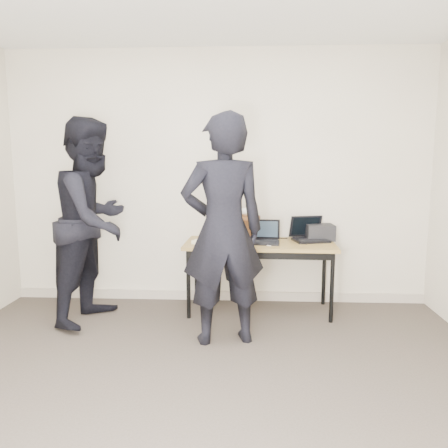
# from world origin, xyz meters

# --- Properties ---
(room) EXTENTS (4.60, 4.60, 2.80)m
(room) POSITION_xyz_m (0.00, 0.00, 1.35)
(room) COLOR #403730
(room) RESTS_ON ground
(desk) EXTENTS (1.52, 0.70, 0.72)m
(desk) POSITION_xyz_m (0.45, 1.89, 0.66)
(desk) COLOR olive
(desk) RESTS_ON ground
(laptop_beige) EXTENTS (0.43, 0.43, 0.26)m
(laptop_beige) POSITION_xyz_m (-0.01, 1.85, 0.77)
(laptop_beige) COLOR beige
(laptop_beige) RESTS_ON desk
(laptop_center) EXTENTS (0.32, 0.31, 0.23)m
(laptop_center) POSITION_xyz_m (0.50, 1.89, 0.77)
(laptop_center) COLOR black
(laptop_center) RESTS_ON desk
(laptop_right) EXTENTS (0.41, 0.40, 0.25)m
(laptop_right) POSITION_xyz_m (0.96, 2.03, 0.78)
(laptop_right) COLOR black
(laptop_right) RESTS_ON desk
(leather_satchel) EXTENTS (0.39, 0.24, 0.25)m
(leather_satchel) POSITION_xyz_m (0.27, 2.12, 0.85)
(leather_satchel) COLOR brown
(leather_satchel) RESTS_ON desk
(tissue) EXTENTS (0.13, 0.10, 0.08)m
(tissue) POSITION_xyz_m (0.30, 2.13, 1.00)
(tissue) COLOR white
(tissue) RESTS_ON leather_satchel
(equipment_box) EXTENTS (0.29, 0.25, 0.16)m
(equipment_box) POSITION_xyz_m (1.08, 2.09, 0.80)
(equipment_box) COLOR black
(equipment_box) RESTS_ON desk
(power_brick) EXTENTS (0.10, 0.07, 0.03)m
(power_brick) POSITION_xyz_m (0.23, 1.73, 0.74)
(power_brick) COLOR black
(power_brick) RESTS_ON desk
(cables) EXTENTS (1.16, 0.43, 0.01)m
(cables) POSITION_xyz_m (0.49, 1.93, 0.72)
(cables) COLOR black
(cables) RESTS_ON desk
(person_typist) EXTENTS (0.79, 0.62, 1.93)m
(person_typist) POSITION_xyz_m (0.12, 1.14, 0.97)
(person_typist) COLOR black
(person_typist) RESTS_ON ground
(person_observer) EXTENTS (0.94, 1.09, 1.94)m
(person_observer) POSITION_xyz_m (-1.15, 1.61, 0.97)
(person_observer) COLOR black
(person_observer) RESTS_ON ground
(baseboard) EXTENTS (4.50, 0.03, 0.10)m
(baseboard) POSITION_xyz_m (0.00, 2.23, 0.05)
(baseboard) COLOR #ADA08F
(baseboard) RESTS_ON ground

